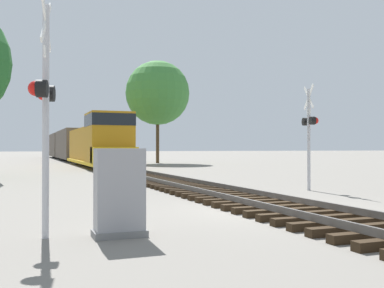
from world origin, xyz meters
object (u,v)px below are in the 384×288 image
crossing_signal_near (44,100)px  relay_cabinet (119,193)px  crossing_signal_far (309,127)px  tree_mid_background (158,93)px  freight_train (74,145)px

crossing_signal_near → relay_cabinet: bearing=89.0°
crossing_signal_far → tree_mid_background: (3.36, 30.96, 4.97)m
crossing_signal_near → tree_mid_background: bearing=173.7°
crossing_signal_far → relay_cabinet: (-8.49, -6.10, -1.59)m
freight_train → relay_cabinet: freight_train is taller
freight_train → crossing_signal_near: bearing=-96.9°
freight_train → crossing_signal_far: 41.34m
crossing_signal_far → relay_cabinet: 10.58m
crossing_signal_far → tree_mid_background: bearing=7.5°
crossing_signal_near → crossing_signal_far: size_ratio=1.08×
relay_cabinet → tree_mid_background: (11.85, 37.06, 6.56)m
crossing_signal_near → tree_mid_background: tree_mid_background is taller
crossing_signal_far → tree_mid_background: size_ratio=0.37×
crossing_signal_near → relay_cabinet: size_ratio=2.71×
crossing_signal_near → crossing_signal_far: bearing=134.0°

